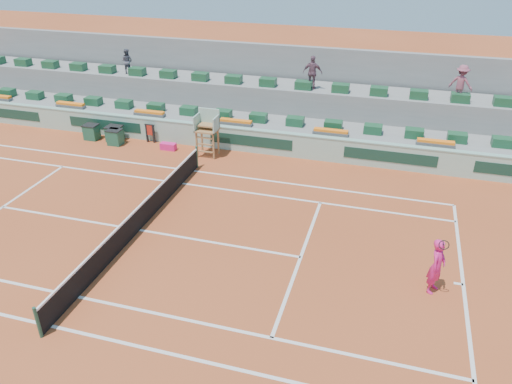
% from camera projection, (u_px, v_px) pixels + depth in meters
% --- Properties ---
extents(ground, '(90.00, 90.00, 0.00)m').
position_uv_depth(ground, '(140.00, 230.00, 19.43)').
color(ground, '#973E1D').
rests_on(ground, ground).
extents(seating_tier_lower, '(36.00, 4.00, 1.20)m').
position_uv_depth(seating_tier_lower, '(229.00, 123.00, 28.18)').
color(seating_tier_lower, gray).
rests_on(seating_tier_lower, ground).
extents(seating_tier_upper, '(36.00, 2.40, 2.60)m').
position_uv_depth(seating_tier_upper, '(237.00, 102.00, 29.20)').
color(seating_tier_upper, gray).
rests_on(seating_tier_upper, ground).
extents(stadium_back_wall, '(36.00, 0.40, 4.40)m').
position_uv_depth(stadium_back_wall, '(245.00, 80.00, 30.12)').
color(stadium_back_wall, gray).
rests_on(stadium_back_wall, ground).
extents(player_bag, '(0.82, 0.37, 0.37)m').
position_uv_depth(player_bag, '(168.00, 146.00, 26.25)').
color(player_bag, '#E31D76').
rests_on(player_bag, ground).
extents(spectator_left, '(0.71, 0.55, 1.45)m').
position_uv_depth(spectator_left, '(127.00, 61.00, 29.56)').
color(spectator_left, '#4A4B57').
rests_on(spectator_left, seating_tier_upper).
extents(spectator_mid, '(1.05, 0.45, 1.79)m').
position_uv_depth(spectator_mid, '(313.00, 73.00, 26.66)').
color(spectator_mid, '#6A4756').
rests_on(spectator_mid, seating_tier_upper).
extents(spectator_right, '(1.34, 1.06, 1.81)m').
position_uv_depth(spectator_right, '(461.00, 83.00, 24.88)').
color(spectator_right, '#8A4555').
rests_on(spectator_right, seating_tier_upper).
extents(court_lines, '(23.89, 11.09, 0.01)m').
position_uv_depth(court_lines, '(140.00, 230.00, 19.43)').
color(court_lines, silver).
rests_on(court_lines, ground).
extents(tennis_net, '(0.10, 11.97, 1.10)m').
position_uv_depth(tennis_net, '(138.00, 219.00, 19.18)').
color(tennis_net, black).
rests_on(tennis_net, ground).
extents(advertising_hoarding, '(36.00, 0.34, 1.26)m').
position_uv_depth(advertising_hoarding, '(216.00, 136.00, 26.30)').
color(advertising_hoarding, '#95BCA9').
rests_on(advertising_hoarding, ground).
extents(umpire_chair, '(1.10, 0.90, 2.40)m').
position_uv_depth(umpire_chair, '(208.00, 127.00, 25.03)').
color(umpire_chair, olive).
rests_on(umpire_chair, ground).
extents(seat_row_lower, '(32.90, 0.60, 0.44)m').
position_uv_depth(seat_row_lower, '(223.00, 114.00, 27.03)').
color(seat_row_lower, '#184A2A').
rests_on(seat_row_lower, seating_tier_lower).
extents(seat_row_upper, '(32.90, 0.60, 0.44)m').
position_uv_depth(seat_row_upper, '(234.00, 79.00, 27.97)').
color(seat_row_upper, '#184A2A').
rests_on(seat_row_upper, seating_tier_upper).
extents(flower_planters, '(26.80, 0.36, 0.28)m').
position_uv_depth(flower_planters, '(192.00, 118.00, 26.76)').
color(flower_planters, '#535353').
rests_on(flower_planters, seating_tier_lower).
extents(drink_cooler_a, '(0.75, 0.65, 0.84)m').
position_uv_depth(drink_cooler_a, '(115.00, 137.00, 26.76)').
color(drink_cooler_a, '#194D36').
rests_on(drink_cooler_a, ground).
extents(drink_cooler_b, '(0.85, 0.73, 0.84)m').
position_uv_depth(drink_cooler_b, '(115.00, 134.00, 27.20)').
color(drink_cooler_b, '#194D36').
rests_on(drink_cooler_b, ground).
extents(drink_cooler_c, '(0.77, 0.67, 0.84)m').
position_uv_depth(drink_cooler_c, '(92.00, 132.00, 27.42)').
color(drink_cooler_c, '#194D36').
rests_on(drink_cooler_c, ground).
extents(towel_rack, '(0.56, 0.09, 1.03)m').
position_uv_depth(towel_rack, '(150.00, 132.00, 26.94)').
color(towel_rack, black).
rests_on(towel_rack, ground).
extents(tennis_player, '(0.70, 0.98, 2.28)m').
position_uv_depth(tennis_player, '(437.00, 266.00, 15.79)').
color(tennis_player, '#E31D76').
rests_on(tennis_player, ground).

